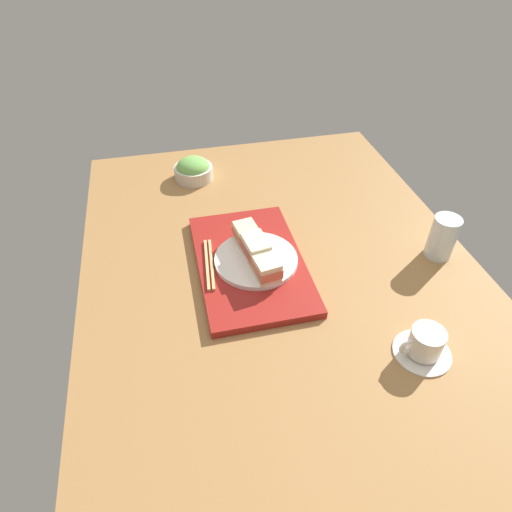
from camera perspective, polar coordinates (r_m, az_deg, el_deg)
ground_plane at (r=111.91cm, az=3.56°, el=-2.75°), size 140.00×100.00×3.00cm
serving_tray at (r=111.81cm, az=-0.75°, el=-0.91°), size 42.11×26.29×2.11cm
sandwich_plate at (r=110.27cm, az=-0.00°, el=-0.46°), size 20.92×20.92×1.22cm
sandwich_near at (r=112.78cm, az=-1.15°, el=2.69°), size 8.97×6.86×4.94cm
sandwich_middle at (r=107.95cm, az=-0.00°, el=0.93°), size 8.71×6.84×5.83cm
sandwich_far at (r=103.85cm, az=1.24°, el=-1.33°), size 9.07×6.77×5.03cm
salad_bowl at (r=146.42cm, az=-8.12°, el=11.01°), size 12.43×12.43×7.24cm
chopsticks_pair at (r=110.05cm, az=-6.07°, el=-1.04°), size 18.44×3.49×0.70cm
coffee_cup at (r=98.34cm, az=21.00°, el=-10.64°), size 12.07×12.23×6.78cm
drinking_glass at (r=121.81cm, az=23.03°, el=2.25°), size 6.79×6.79×11.65cm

